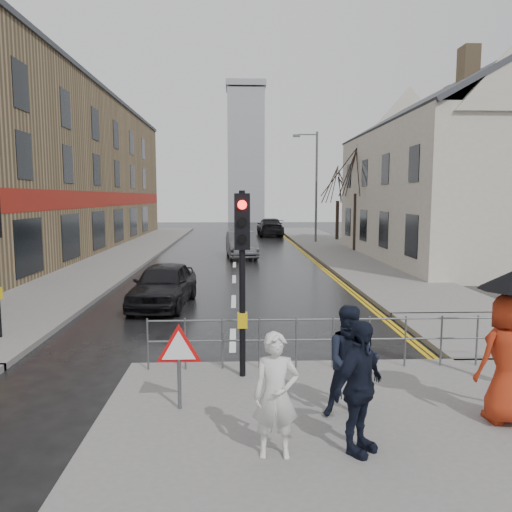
{
  "coord_description": "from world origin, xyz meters",
  "views": [
    {
      "loc": [
        0.09,
        -8.7,
        3.42
      ],
      "look_at": [
        0.64,
        4.86,
        1.82
      ],
      "focal_mm": 35.0,
      "sensor_mm": 36.0,
      "label": 1
    }
  ],
  "objects": [
    {
      "name": "ground",
      "position": [
        0.0,
        0.0,
        0.0
      ],
      "size": [
        120.0,
        120.0,
        0.0
      ],
      "primitive_type": "plane",
      "color": "black",
      "rests_on": "ground"
    },
    {
      "name": "near_pavement",
      "position": [
        3.0,
        -3.5,
        0.07
      ],
      "size": [
        10.0,
        9.0,
        0.14
      ],
      "primitive_type": "cube",
      "color": "#605E5B",
      "rests_on": "ground"
    },
    {
      "name": "left_pavement",
      "position": [
        -6.5,
        23.0,
        0.07
      ],
      "size": [
        4.0,
        44.0,
        0.14
      ],
      "primitive_type": "cube",
      "color": "#605E5B",
      "rests_on": "ground"
    },
    {
      "name": "right_pavement",
      "position": [
        6.5,
        25.0,
        0.07
      ],
      "size": [
        4.0,
        40.0,
        0.14
      ],
      "primitive_type": "cube",
      "color": "#605E5B",
      "rests_on": "ground"
    },
    {
      "name": "pavement_bridge_right",
      "position": [
        6.5,
        3.0,
        0.07
      ],
      "size": [
        4.0,
        4.2,
        0.14
      ],
      "primitive_type": "cube",
      "color": "#605E5B",
      "rests_on": "ground"
    },
    {
      "name": "building_left_terrace",
      "position": [
        -12.0,
        22.0,
        5.0
      ],
      "size": [
        8.0,
        42.0,
        10.0
      ],
      "primitive_type": "cube",
      "color": "#88704E",
      "rests_on": "ground"
    },
    {
      "name": "building_right_cream",
      "position": [
        12.0,
        18.0,
        4.78
      ],
      "size": [
        9.0,
        16.4,
        10.1
      ],
      "color": "beige",
      "rests_on": "ground"
    },
    {
      "name": "church_tower",
      "position": [
        1.5,
        62.0,
        9.0
      ],
      "size": [
        5.0,
        5.0,
        18.0
      ],
      "primitive_type": "cube",
      "color": "#919398",
      "rests_on": "ground"
    },
    {
      "name": "traffic_signal_near_left",
      "position": [
        0.2,
        0.2,
        2.46
      ],
      "size": [
        0.28,
        0.27,
        3.4
      ],
      "color": "black",
      "rests_on": "near_pavement"
    },
    {
      "name": "guard_railing_front",
      "position": [
        1.95,
        0.6,
        0.86
      ],
      "size": [
        7.14,
        0.04,
        1.0
      ],
      "color": "#595B5E",
      "rests_on": "near_pavement"
    },
    {
      "name": "warning_sign",
      "position": [
        -0.8,
        -1.21,
        1.04
      ],
      "size": [
        0.8,
        0.07,
        1.35
      ],
      "color": "#595B5E",
      "rests_on": "near_pavement"
    },
    {
      "name": "street_lamp",
      "position": [
        5.82,
        28.0,
        4.71
      ],
      "size": [
        1.83,
        0.25,
        8.0
      ],
      "color": "#595B5E",
      "rests_on": "right_pavement"
    },
    {
      "name": "tree_near",
      "position": [
        7.5,
        22.0,
        5.14
      ],
      "size": [
        2.4,
        2.4,
        6.58
      ],
      "color": "#32241B",
      "rests_on": "right_pavement"
    },
    {
      "name": "tree_far",
      "position": [
        8.0,
        30.0,
        4.42
      ],
      "size": [
        2.4,
        2.4,
        5.64
      ],
      "color": "#32241B",
      "rests_on": "right_pavement"
    },
    {
      "name": "pedestrian_a",
      "position": [
        0.58,
        -2.69,
        0.94
      ],
      "size": [
        0.6,
        0.41,
        1.61
      ],
      "primitive_type": "imported",
      "rotation": [
        0.0,
        0.0,
        -0.04
      ],
      "color": "silver",
      "rests_on": "near_pavement"
    },
    {
      "name": "pedestrian_b",
      "position": [
        1.8,
        -1.57,
        0.99
      ],
      "size": [
        0.84,
        0.66,
        1.69
      ],
      "primitive_type": "imported",
      "rotation": [
        0.0,
        0.0,
        -0.02
      ],
      "color": "black",
      "rests_on": "near_pavement"
    },
    {
      "name": "pedestrian_with_umbrella",
      "position": [
        4.04,
        -1.84,
        1.32
      ],
      "size": [
        1.01,
        0.96,
        2.25
      ],
      "color": "#A02B12",
      "rests_on": "near_pavement"
    },
    {
      "name": "pedestrian_d",
      "position": [
        1.65,
        -2.64,
        1.01
      ],
      "size": [
        1.02,
        1.02,
        1.74
      ],
      "primitive_type": "imported",
      "rotation": [
        0.0,
        0.0,
        0.78
      ],
      "color": "black",
      "rests_on": "near_pavement"
    },
    {
      "name": "car_parked",
      "position": [
        -2.2,
        6.86,
        0.69
      ],
      "size": [
        2.0,
        4.18,
        1.38
      ],
      "primitive_type": "imported",
      "rotation": [
        0.0,
        0.0,
        -0.09
      ],
      "color": "black",
      "rests_on": "ground"
    },
    {
      "name": "car_mid",
      "position": [
        0.39,
        19.56,
        0.73
      ],
      "size": [
        1.9,
        4.52,
        1.45
      ],
      "primitive_type": "imported",
      "rotation": [
        0.0,
        0.0,
        0.08
      ],
      "color": "#404144",
      "rests_on": "ground"
    },
    {
      "name": "car_far",
      "position": [
        3.11,
        35.44,
        0.79
      ],
      "size": [
        2.2,
        5.42,
        1.57
      ],
      "primitive_type": "imported",
      "rotation": [
        0.0,
        0.0,
        3.14
      ],
      "color": "black",
      "rests_on": "ground"
    }
  ]
}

